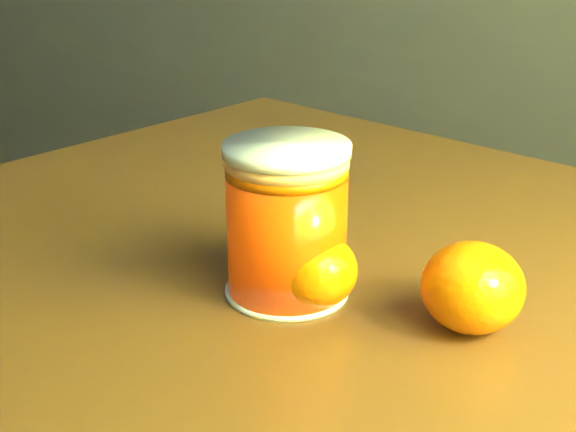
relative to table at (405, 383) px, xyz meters
The scene contains 6 objects.
kitchen_counter 1.60m from the table, 129.85° to the left, with size 3.15×0.60×0.90m, color #424246.
table is the anchor object (origin of this frame).
juice_glass 0.18m from the table, 134.35° to the right, with size 0.09×0.09×0.11m.
orange_front 0.16m from the table, 157.04° to the right, with size 0.07×0.07×0.06m, color orange.
orange_back 0.15m from the table, 35.52° to the right, with size 0.07×0.07×0.06m, color orange.
orange_extra 0.15m from the table, 119.50° to the right, with size 0.06×0.06×0.05m, color orange.
Camera 1 is at (1.24, -0.28, 1.01)m, focal length 50.00 mm.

